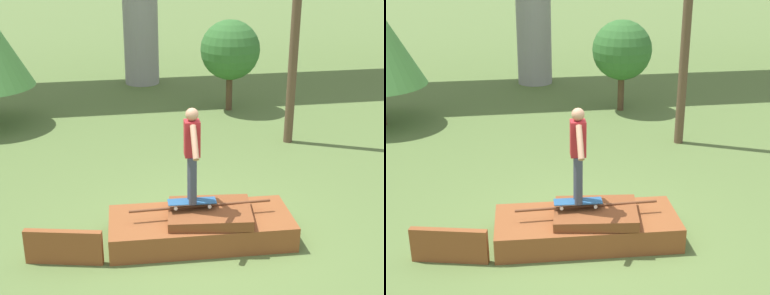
% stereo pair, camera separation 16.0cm
% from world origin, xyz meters
% --- Properties ---
extents(ground_plane, '(80.00, 80.00, 0.00)m').
position_xyz_m(ground_plane, '(0.00, 0.00, 0.00)').
color(ground_plane, '#567038').
extents(scrap_pile, '(2.83, 1.25, 0.60)m').
position_xyz_m(scrap_pile, '(0.02, -0.01, 0.23)').
color(scrap_pile, brown).
rests_on(scrap_pile, ground_plane).
extents(scrap_plank_loose, '(1.11, 0.36, 0.52)m').
position_xyz_m(scrap_plank_loose, '(-2.04, -0.30, 0.26)').
color(scrap_plank_loose, brown).
rests_on(scrap_plank_loose, ground_plane).
extents(skateboard, '(0.73, 0.26, 0.09)m').
position_xyz_m(skateboard, '(-0.14, -0.02, 0.67)').
color(skateboard, '#23517F').
rests_on(skateboard, scrap_pile).
extents(skater, '(0.23, 1.00, 1.45)m').
position_xyz_m(skater, '(-0.14, -0.02, 1.50)').
color(skater, '#383D4C').
rests_on(skater, skateboard).
extents(tree_behind_right, '(1.58, 1.58, 2.44)m').
position_xyz_m(tree_behind_right, '(2.06, 6.62, 1.64)').
color(tree_behind_right, '#4C3823').
rests_on(tree_behind_right, ground_plane).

